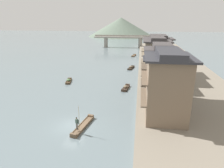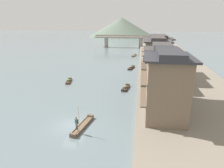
{
  "view_description": "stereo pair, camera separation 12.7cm",
  "coord_description": "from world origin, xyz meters",
  "px_view_note": "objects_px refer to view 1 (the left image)",
  "views": [
    {
      "loc": [
        8.18,
        -22.05,
        13.15
      ],
      "look_at": [
        3.29,
        13.19,
        1.56
      ],
      "focal_mm": 32.33,
      "sensor_mm": 36.0,
      "label": 1
    },
    {
      "loc": [
        8.3,
        -22.04,
        13.15
      ],
      "look_at": [
        3.29,
        13.19,
        1.56
      ],
      "focal_mm": 32.33,
      "sensor_mm": 36.0,
      "label": 2
    }
  ],
  "objects_px": {
    "house_waterfront_far": "(157,54)",
    "boat_foreground_poled": "(83,126)",
    "boat_moored_second": "(69,81)",
    "house_waterfront_nearest": "(166,85)",
    "boatman_person": "(77,122)",
    "boat_moored_third": "(126,88)",
    "house_waterfront_narrow": "(156,59)",
    "stone_bridge": "(123,39)",
    "boat_moored_far": "(134,56)",
    "house_waterfront_second": "(161,72)",
    "boat_moored_nearest": "(131,68)",
    "house_waterfront_tall": "(157,71)"
  },
  "relations": [
    {
      "from": "house_waterfront_far",
      "to": "boat_foreground_poled",
      "type": "bearing_deg",
      "value": -112.22
    },
    {
      "from": "boat_foreground_poled",
      "to": "boat_moored_second",
      "type": "height_order",
      "value": "boat_moored_second"
    },
    {
      "from": "boat_foreground_poled",
      "to": "house_waterfront_nearest",
      "type": "height_order",
      "value": "house_waterfront_nearest"
    },
    {
      "from": "boatman_person",
      "to": "boat_moored_second",
      "type": "bearing_deg",
      "value": 112.35
    },
    {
      "from": "boat_moored_third",
      "to": "house_waterfront_narrow",
      "type": "xyz_separation_m",
      "value": [
        5.92,
        5.17,
        4.9
      ]
    },
    {
      "from": "boat_moored_second",
      "to": "stone_bridge",
      "type": "distance_m",
      "value": 56.99
    },
    {
      "from": "boat_moored_far",
      "to": "house_waterfront_second",
      "type": "bearing_deg",
      "value": -82.7
    },
    {
      "from": "stone_bridge",
      "to": "boat_moored_nearest",
      "type": "bearing_deg",
      "value": -81.98
    },
    {
      "from": "house_waterfront_tall",
      "to": "house_waterfront_narrow",
      "type": "bearing_deg",
      "value": 87.44
    },
    {
      "from": "boat_moored_second",
      "to": "boatman_person",
      "type": "bearing_deg",
      "value": -67.65
    },
    {
      "from": "boat_foreground_poled",
      "to": "house_waterfront_narrow",
      "type": "relative_size",
      "value": 0.62
    },
    {
      "from": "house_waterfront_second",
      "to": "house_waterfront_tall",
      "type": "bearing_deg",
      "value": 91.05
    },
    {
      "from": "boat_moored_far",
      "to": "house_waterfront_nearest",
      "type": "height_order",
      "value": "house_waterfront_nearest"
    },
    {
      "from": "boat_foreground_poled",
      "to": "house_waterfront_second",
      "type": "relative_size",
      "value": 0.62
    },
    {
      "from": "boat_moored_nearest",
      "to": "boat_moored_second",
      "type": "bearing_deg",
      "value": -131.85
    },
    {
      "from": "house_waterfront_second",
      "to": "stone_bridge",
      "type": "xyz_separation_m",
      "value": [
        -11.49,
        65.57,
        -1.37
      ]
    },
    {
      "from": "boat_moored_second",
      "to": "boat_moored_far",
      "type": "bearing_deg",
      "value": 69.25
    },
    {
      "from": "house_waterfront_tall",
      "to": "boat_foreground_poled",
      "type": "bearing_deg",
      "value": -123.51
    },
    {
      "from": "house_waterfront_nearest",
      "to": "house_waterfront_second",
      "type": "relative_size",
      "value": 1.0
    },
    {
      "from": "boat_moored_third",
      "to": "house_waterfront_second",
      "type": "distance_m",
      "value": 9.82
    },
    {
      "from": "house_waterfront_tall",
      "to": "stone_bridge",
      "type": "bearing_deg",
      "value": 100.82
    },
    {
      "from": "house_waterfront_tall",
      "to": "house_waterfront_far",
      "type": "xyz_separation_m",
      "value": [
        0.83,
        11.4,
        1.29
      ]
    },
    {
      "from": "boat_moored_third",
      "to": "boat_foreground_poled",
      "type": "bearing_deg",
      "value": -105.72
    },
    {
      "from": "house_waterfront_second",
      "to": "boat_foreground_poled",
      "type": "bearing_deg",
      "value": -138.06
    },
    {
      "from": "boat_moored_second",
      "to": "stone_bridge",
      "type": "relative_size",
      "value": 0.14
    },
    {
      "from": "house_waterfront_second",
      "to": "house_waterfront_tall",
      "type": "distance_m",
      "value": 6.15
    },
    {
      "from": "boat_foreground_poled",
      "to": "house_waterfront_narrow",
      "type": "height_order",
      "value": "house_waterfront_narrow"
    },
    {
      "from": "boat_moored_nearest",
      "to": "house_waterfront_far",
      "type": "distance_m",
      "value": 10.01
    },
    {
      "from": "house_waterfront_second",
      "to": "house_waterfront_far",
      "type": "distance_m",
      "value": 17.42
    },
    {
      "from": "house_waterfront_nearest",
      "to": "boat_moored_third",
      "type": "bearing_deg",
      "value": 115.51
    },
    {
      "from": "boatman_person",
      "to": "house_waterfront_tall",
      "type": "bearing_deg",
      "value": 58.33
    },
    {
      "from": "house_waterfront_far",
      "to": "boat_moored_second",
      "type": "bearing_deg",
      "value": -156.57
    },
    {
      "from": "house_waterfront_tall",
      "to": "stone_bridge",
      "type": "relative_size",
      "value": 0.23
    },
    {
      "from": "boatman_person",
      "to": "house_waterfront_tall",
      "type": "relative_size",
      "value": 0.5
    },
    {
      "from": "boat_foreground_poled",
      "to": "stone_bridge",
      "type": "relative_size",
      "value": 0.2
    },
    {
      "from": "house_waterfront_narrow",
      "to": "stone_bridge",
      "type": "height_order",
      "value": "house_waterfront_narrow"
    },
    {
      "from": "boat_foreground_poled",
      "to": "boatman_person",
      "type": "xyz_separation_m",
      "value": [
        -0.23,
        -1.49,
        1.35
      ]
    },
    {
      "from": "boatman_person",
      "to": "house_waterfront_far",
      "type": "distance_m",
      "value": 30.3
    },
    {
      "from": "boat_moored_far",
      "to": "stone_bridge",
      "type": "distance_m",
      "value": 23.49
    },
    {
      "from": "boat_moored_nearest",
      "to": "boat_moored_third",
      "type": "bearing_deg",
      "value": -90.76
    },
    {
      "from": "boat_moored_third",
      "to": "house_waterfront_second",
      "type": "bearing_deg",
      "value": -47.12
    },
    {
      "from": "boat_moored_third",
      "to": "stone_bridge",
      "type": "distance_m",
      "value": 59.71
    },
    {
      "from": "boat_moored_nearest",
      "to": "boat_moored_third",
      "type": "xyz_separation_m",
      "value": [
        -0.23,
        -17.23,
        0.01
      ]
    },
    {
      "from": "boat_moored_third",
      "to": "house_waterfront_far",
      "type": "height_order",
      "value": "house_waterfront_far"
    },
    {
      "from": "boat_moored_far",
      "to": "stone_bridge",
      "type": "bearing_deg",
      "value": 104.89
    },
    {
      "from": "house_waterfront_tall",
      "to": "boatman_person",
      "type": "bearing_deg",
      "value": -121.67
    },
    {
      "from": "boat_moored_second",
      "to": "house_waterfront_second",
      "type": "xyz_separation_m",
      "value": [
        18.42,
        -9.11,
        4.91
      ]
    },
    {
      "from": "house_waterfront_tall",
      "to": "house_waterfront_far",
      "type": "relative_size",
      "value": 0.7
    },
    {
      "from": "boat_moored_second",
      "to": "house_waterfront_second",
      "type": "bearing_deg",
      "value": -26.32
    },
    {
      "from": "house_waterfront_second",
      "to": "house_waterfront_far",
      "type": "height_order",
      "value": "same"
    }
  ]
}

